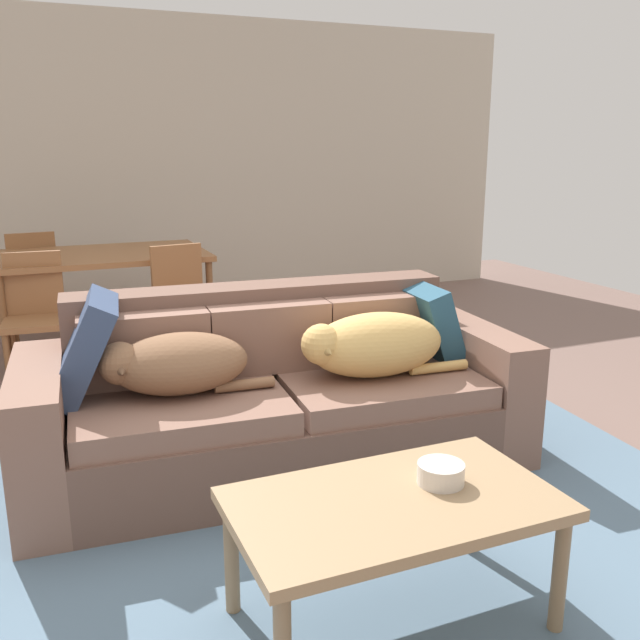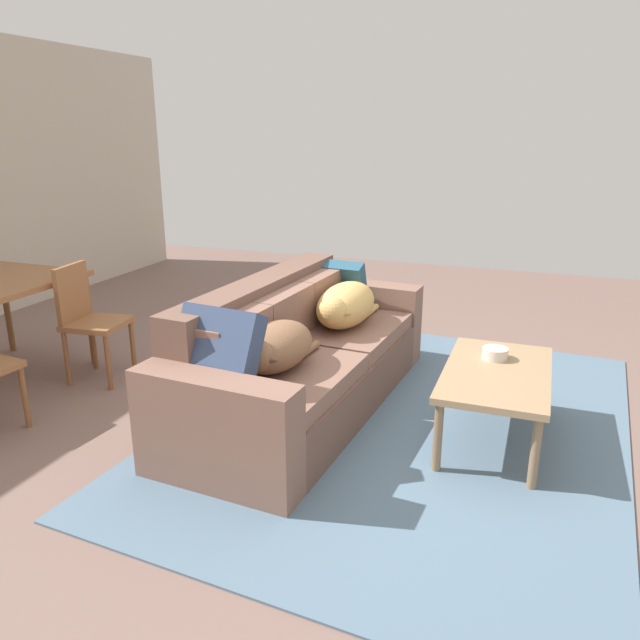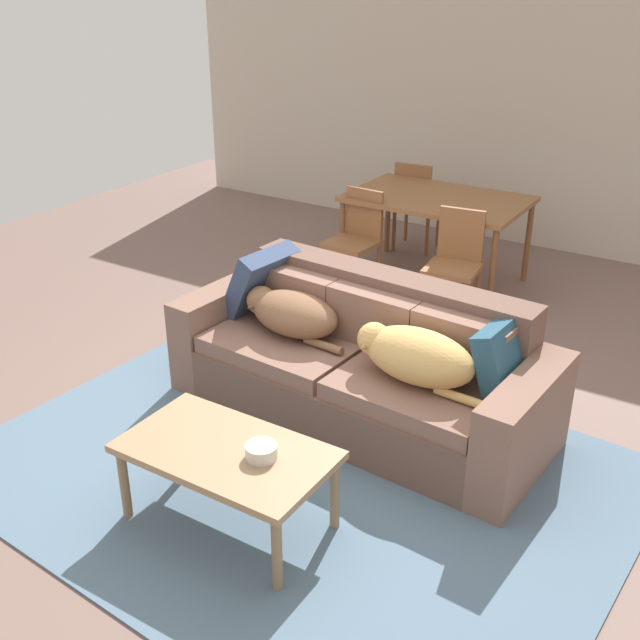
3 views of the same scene
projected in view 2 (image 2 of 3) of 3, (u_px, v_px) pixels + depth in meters
name	position (u px, v px, depth m)	size (l,w,h in m)	color
ground_plane	(330.00, 422.00, 3.96)	(10.00, 10.00, 0.00)	#795E55
area_rug	(405.00, 422.00, 3.95)	(3.53, 2.64, 0.01)	slate
couch	(298.00, 360.00, 4.11)	(2.44, 1.09, 0.86)	brown
dog_on_left_cushion	(274.00, 347.00, 3.57)	(0.77, 0.41, 0.28)	brown
dog_on_right_cushion	(345.00, 305.00, 4.34)	(0.84, 0.40, 0.31)	#DDAE62
throw_pillow_by_left_arm	(216.00, 353.00, 3.27)	(0.13, 0.48, 0.48)	#344668
throw_pillow_by_right_arm	(341.00, 286.00, 4.80)	(0.13, 0.39, 0.39)	#275169
coffee_table	(496.00, 379.00, 3.61)	(1.05, 0.60, 0.46)	#A4835D
bowl_on_coffee_table	(495.00, 353.00, 3.77)	(0.16, 0.16, 0.07)	silver
dining_chair_near_right	(88.00, 316.00, 4.52)	(0.44, 0.44, 0.87)	brown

